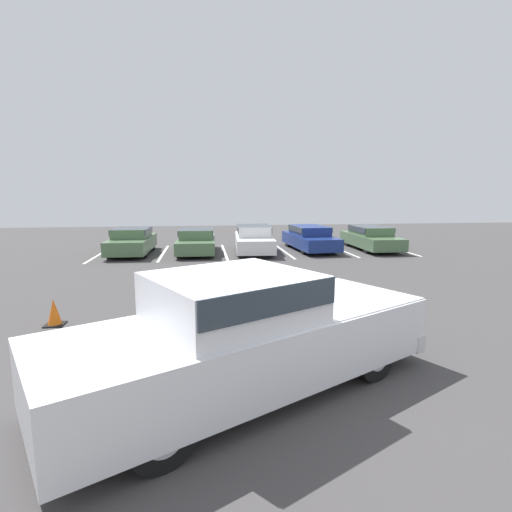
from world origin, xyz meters
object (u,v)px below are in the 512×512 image
(pickup_truck, at_px, (250,332))
(parked_sedan_c, at_px, (254,238))
(parked_sedan_b, at_px, (197,240))
(parked_sedan_e, at_px, (371,237))
(traffic_cone, at_px, (54,313))
(parked_sedan_d, at_px, (310,237))
(parked_sedan_a, at_px, (132,240))

(pickup_truck, xyz_separation_m, parked_sedan_c, (1.81, 13.88, -0.19))
(parked_sedan_c, bearing_deg, parked_sedan_b, -86.13)
(parked_sedan_e, bearing_deg, parked_sedan_b, -88.64)
(parked_sedan_b, height_order, parked_sedan_e, parked_sedan_e)
(pickup_truck, relative_size, parked_sedan_b, 1.39)
(parked_sedan_b, height_order, traffic_cone, parked_sedan_b)
(parked_sedan_c, height_order, parked_sedan_d, parked_sedan_c)
(parked_sedan_b, height_order, parked_sedan_d, parked_sedan_d)
(pickup_truck, bearing_deg, traffic_cone, 110.47)
(parked_sedan_a, relative_size, traffic_cone, 7.22)
(pickup_truck, bearing_deg, parked_sedan_e, 32.11)
(parked_sedan_c, distance_m, parked_sedan_d, 2.94)
(parked_sedan_a, xyz_separation_m, parked_sedan_e, (11.94, 0.06, -0.03))
(parked_sedan_b, bearing_deg, pickup_truck, 5.86)
(parked_sedan_a, bearing_deg, parked_sedan_b, 90.35)
(parked_sedan_a, height_order, parked_sedan_c, parked_sedan_c)
(parked_sedan_c, relative_size, parked_sedan_d, 1.02)
(parked_sedan_a, distance_m, parked_sedan_b, 3.05)
(pickup_truck, xyz_separation_m, parked_sedan_a, (-4.02, 13.92, -0.22))
(pickup_truck, distance_m, parked_sedan_d, 14.94)
(parked_sedan_b, distance_m, parked_sedan_e, 8.90)
(parked_sedan_c, bearing_deg, parked_sedan_e, 94.79)
(parked_sedan_a, bearing_deg, parked_sedan_d, 92.91)
(pickup_truck, xyz_separation_m, parked_sedan_b, (-0.97, 13.87, -0.26))
(parked_sedan_a, xyz_separation_m, parked_sedan_c, (5.83, -0.05, 0.03))
(pickup_truck, height_order, parked_sedan_d, pickup_truck)
(traffic_cone, bearing_deg, parked_sedan_a, 90.38)
(pickup_truck, relative_size, traffic_cone, 10.24)
(parked_sedan_a, bearing_deg, parked_sedan_c, 90.87)
(parked_sedan_b, relative_size, traffic_cone, 7.37)
(parked_sedan_d, bearing_deg, pickup_truck, -22.02)
(parked_sedan_a, distance_m, parked_sedan_e, 11.94)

